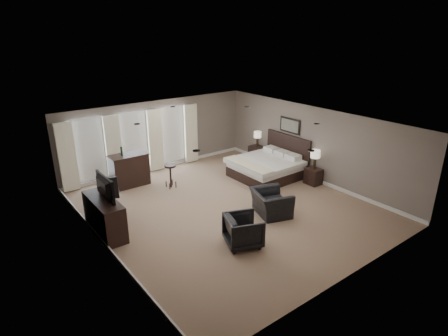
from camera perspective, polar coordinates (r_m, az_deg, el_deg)
room at (r=10.84m, az=0.44°, el=0.17°), size 7.60×8.60×2.64m
window_bay at (r=13.77m, az=-13.46°, el=3.68°), size 5.25×0.20×2.30m
bed at (r=13.39m, az=6.41°, el=1.39°), size 2.20×2.10×1.40m
nightstand_near at (r=13.24m, az=13.46°, el=-1.24°), size 0.42×0.52×0.56m
nightstand_far at (r=15.09m, az=5.05°, el=2.15°), size 0.48×0.58×0.64m
lamp_near at (r=13.03m, az=13.68°, el=1.26°), size 0.32×0.32×0.66m
lamp_far at (r=14.90m, az=5.12°, el=4.42°), size 0.30×0.30×0.61m
wall_art at (r=13.86m, az=9.98°, el=6.40°), size 0.04×0.96×0.56m
dresser at (r=10.28m, az=-17.73°, el=-7.03°), size 0.55×1.69×0.98m
tv at (r=10.04m, az=-18.07°, el=-4.18°), size 0.63×1.09×0.14m
armchair_near at (r=10.85m, az=7.17°, el=-4.68°), size 1.03×1.27×0.96m
armchair_far at (r=9.35m, az=2.97°, el=-9.28°), size 1.04×1.07×0.87m
bar_counter at (r=13.08m, az=-14.23°, el=-0.28°), size 1.28×0.67×1.12m
bar_stool_left at (r=13.31m, az=-15.00°, el=-0.78°), size 0.43×0.43×0.77m
bar_stool_right at (r=12.70m, az=-8.14°, el=-1.24°), size 0.47×0.47×0.81m
desk_chair at (r=11.40m, az=-16.99°, el=-3.64°), size 0.77×0.77×1.16m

